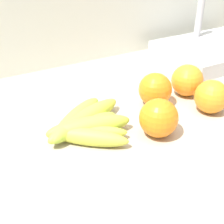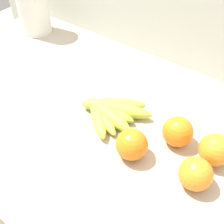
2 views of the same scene
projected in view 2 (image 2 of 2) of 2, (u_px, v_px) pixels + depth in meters
name	position (u px, v px, depth m)	size (l,w,h in m)	color
counter	(129.00, 216.00, 1.11)	(1.70, 0.76, 0.95)	#ADA08C
wall_back	(185.00, 125.00, 1.22)	(2.10, 0.06, 1.30)	silver
banana_bunch	(109.00, 111.00, 0.82)	(0.21, 0.21, 0.04)	#BAC53F
orange_center	(178.00, 132.00, 0.74)	(0.08, 0.08, 0.08)	orange
orange_front	(132.00, 144.00, 0.70)	(0.08, 0.08, 0.08)	orange
orange_far_right	(196.00, 174.00, 0.64)	(0.08, 0.08, 0.08)	orange
orange_back_right	(215.00, 150.00, 0.69)	(0.08, 0.08, 0.08)	orange
paper_towel_roll	(32.00, 2.00, 1.14)	(0.13, 0.13, 0.28)	white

